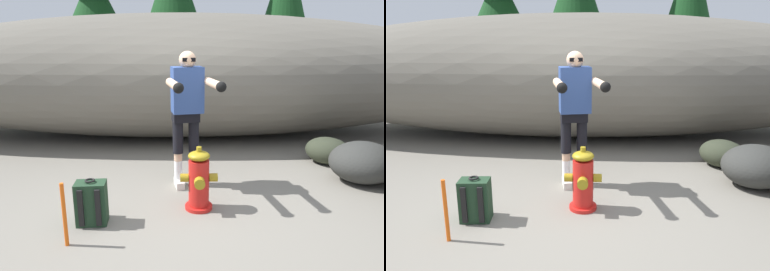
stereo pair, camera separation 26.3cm
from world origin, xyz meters
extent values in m
cube|color=slate|center=(0.00, 0.00, -0.02)|extent=(56.00, 56.00, 0.04)
ellipsoid|color=#666056|center=(0.00, 3.26, 1.14)|extent=(12.03, 3.20, 2.27)
cylinder|color=red|center=(0.14, -0.04, 0.02)|extent=(0.30, 0.30, 0.04)
cylinder|color=red|center=(0.14, -0.04, 0.30)|extent=(0.22, 0.22, 0.51)
ellipsoid|color=#9E8419|center=(0.14, -0.04, 0.60)|extent=(0.23, 0.23, 0.10)
cylinder|color=#9E8419|center=(0.14, -0.04, 0.68)|extent=(0.06, 0.06, 0.05)
cylinder|color=#9E8419|center=(-0.02, -0.04, 0.36)|extent=(0.09, 0.09, 0.09)
cylinder|color=#9E8419|center=(0.30, -0.04, 0.36)|extent=(0.09, 0.09, 0.09)
cylinder|color=#9E8419|center=(0.14, -0.20, 0.36)|extent=(0.11, 0.09, 0.11)
cube|color=beige|center=(0.12, 0.61, 0.04)|extent=(0.15, 0.27, 0.09)
cylinder|color=white|center=(0.11, 0.67, 0.21)|extent=(0.10, 0.10, 0.24)
cylinder|color=#DBAD89|center=(0.11, 0.67, 0.38)|extent=(0.10, 0.10, 0.10)
cylinder|color=black|center=(0.11, 0.67, 0.64)|extent=(0.13, 0.13, 0.43)
cube|color=beige|center=(-0.08, 0.57, 0.04)|extent=(0.15, 0.27, 0.09)
cylinder|color=white|center=(-0.09, 0.63, 0.21)|extent=(0.10, 0.10, 0.24)
cylinder|color=#DBAD89|center=(-0.09, 0.63, 0.38)|extent=(0.10, 0.10, 0.10)
cylinder|color=black|center=(-0.09, 0.63, 0.64)|extent=(0.13, 0.13, 0.43)
cube|color=black|center=(0.01, 0.65, 0.91)|extent=(0.35, 0.26, 0.16)
cube|color=#2D4784|center=(0.03, 0.56, 1.23)|extent=(0.40, 0.30, 0.54)
cube|color=#1E3823|center=(-0.01, 0.75, 1.25)|extent=(0.30, 0.21, 0.40)
sphere|color=#DBAD89|center=(0.03, 0.54, 1.57)|extent=(0.20, 0.20, 0.20)
cube|color=black|center=(0.05, 0.45, 1.58)|extent=(0.15, 0.05, 0.04)
cylinder|color=#DBAD89|center=(0.31, 0.23, 1.33)|extent=(0.20, 0.59, 0.09)
sphere|color=black|center=(0.36, -0.03, 1.33)|extent=(0.11, 0.11, 0.11)
cylinder|color=#DBAD89|center=(-0.12, 0.15, 1.33)|extent=(0.20, 0.59, 0.09)
sphere|color=black|center=(-0.07, -0.11, 1.33)|extent=(0.11, 0.11, 0.11)
cube|color=#1E3823|center=(-0.95, -0.34, 0.22)|extent=(0.31, 0.22, 0.44)
cube|color=#1E3823|center=(-0.95, -0.21, 0.15)|extent=(0.21, 0.07, 0.20)
torus|color=black|center=(-0.95, -0.34, 0.46)|extent=(0.10, 0.10, 0.02)
cube|color=black|center=(-1.02, -0.46, 0.22)|extent=(0.05, 0.03, 0.37)
cube|color=black|center=(-0.86, -0.45, 0.22)|extent=(0.05, 0.03, 0.37)
ellipsoid|color=#30312E|center=(2.30, 0.67, 0.27)|extent=(0.86, 0.80, 0.53)
ellipsoid|color=#303526|center=(2.13, 1.40, 0.20)|extent=(0.83, 0.81, 0.40)
cylinder|color=#47331E|center=(-2.69, 8.25, 0.60)|extent=(0.31, 0.31, 1.20)
cone|color=#143D19|center=(-2.69, 8.25, 2.55)|extent=(2.62, 2.62, 2.70)
cylinder|color=#47331E|center=(-0.24, 7.57, 0.69)|extent=(0.26, 0.26, 1.38)
cylinder|color=#47331E|center=(3.00, 7.36, 0.55)|extent=(0.23, 0.23, 1.11)
cone|color=#143D19|center=(3.00, 7.36, 2.81)|extent=(1.89, 1.89, 3.41)
cylinder|color=#E55914|center=(-1.08, -0.75, 0.30)|extent=(0.04, 0.04, 0.60)
camera|label=1|loc=(-0.05, -3.69, 1.80)|focal=33.95mm
camera|label=2|loc=(0.22, -3.69, 1.80)|focal=33.95mm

